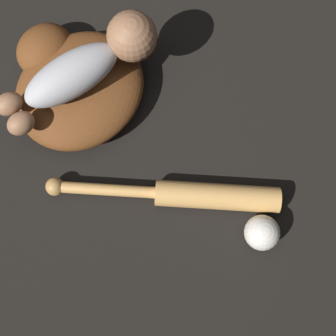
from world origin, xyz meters
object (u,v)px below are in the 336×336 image
Objects in this scene: baby_figure at (90,64)px; baseball at (262,233)px; baseball_bat at (192,195)px; baseball_glove at (74,83)px.

baby_figure reaches higher than baseball.
baseball_bat is (-0.06, -0.33, -0.11)m from baby_figure.
baseball_glove is at bearing 87.39° from baseball_bat.
baseball is (0.04, -0.17, 0.01)m from baseball_bat.
baby_figure is 4.83× the size of baseball.
baseball_bat is (-0.02, -0.37, -0.02)m from baseball_glove.
baby_figure is at bearing -40.28° from baseball_glove.
baseball is at bearing -92.41° from baby_figure.
baseball is (0.02, -0.53, -0.01)m from baseball_glove.
baseball reaches higher than baseball_bat.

